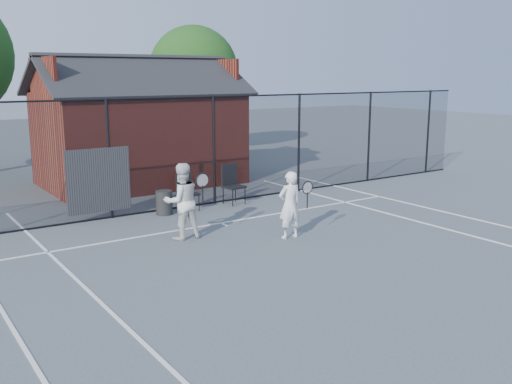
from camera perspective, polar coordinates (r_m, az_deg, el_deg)
ground at (r=11.59m, az=4.11°, el=-6.30°), size 80.00×80.00×0.00m
court_lines at (r=10.64m, az=8.58°, el=-8.04°), size 11.02×18.00×0.01m
fence at (r=15.26m, az=-8.46°, el=3.58°), size 22.04×3.00×3.00m
clubhouse at (r=19.19m, az=-11.57°, el=5.61°), size 6.50×4.36×4.19m
tree_right at (r=26.21m, az=-6.26°, el=11.96°), size 3.97×3.97×5.70m
player_front at (r=12.57m, az=3.40°, el=-1.29°), size 0.68×0.51×1.50m
player_back at (r=12.58m, az=-7.43°, el=-0.92°), size 0.94×0.71×1.69m
chair_left at (r=15.19m, az=-6.79°, el=-0.05°), size 0.55×0.56×0.99m
chair_right at (r=15.88m, az=-2.21°, el=0.71°), size 0.57×0.59×1.08m
waste_bin at (r=14.93m, az=-9.17°, el=-1.06°), size 0.50×0.50×0.63m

